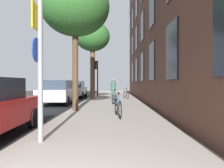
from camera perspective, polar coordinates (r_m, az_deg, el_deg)
The scene contains 13 objects.
ground_plane at distance 17.36m, azimuth -11.76°, elevation -4.51°, with size 41.80×41.80×0.00m, color #332D28.
road_asphalt at distance 17.92m, azimuth -18.36°, elevation -4.35°, with size 7.00×38.00×0.01m, color black.
sidewalk at distance 16.96m, azimuth -0.10°, elevation -4.42°, with size 4.20×38.00×0.12m, color #9E9389.
sign_post at distance 5.32m, azimuth -18.52°, elevation 6.83°, with size 0.15×0.60×3.50m.
traffic_light at distance 21.49m, azimuth -4.08°, elevation 3.23°, with size 0.43×0.24×3.53m.
tree_near at distance 11.33m, azimuth -9.63°, elevation 19.20°, with size 3.34×3.34×6.47m.
tree_far at distance 17.32m, azimuth -5.13°, elevation 12.01°, with size 2.69×2.69×6.09m.
bicycle_0 at distance 8.74m, azimuth 1.58°, elevation -6.08°, with size 0.42×1.78×0.98m.
bicycle_1 at distance 13.23m, azimuth 0.66°, elevation -3.86°, with size 0.46×1.63×0.98m.
bicycle_2 at distance 18.74m, azimuth 3.69°, elevation -2.67°, with size 0.53×1.68×0.92m.
pedestrian_0 at distance 15.79m, azimuth 0.36°, elevation -1.11°, with size 0.42×0.42×1.66m.
car_1 at distance 15.08m, azimuth -13.91°, elevation -2.06°, with size 1.95×4.10×1.62m.
car_2 at distance 21.42m, azimuth -9.62°, elevation -1.31°, with size 1.88×4.11×1.62m.
Camera 1 is at (1.28, -1.90, 1.50)m, focal length 34.87 mm.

